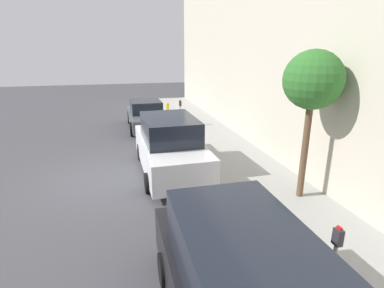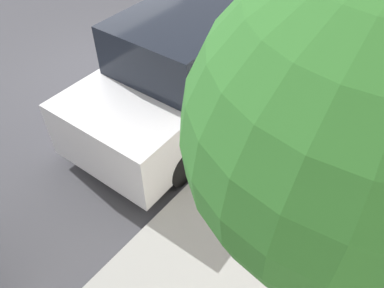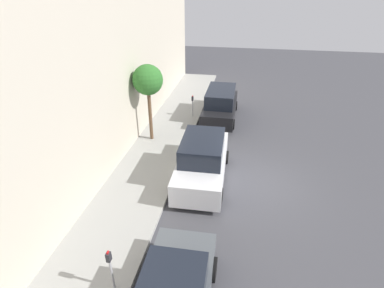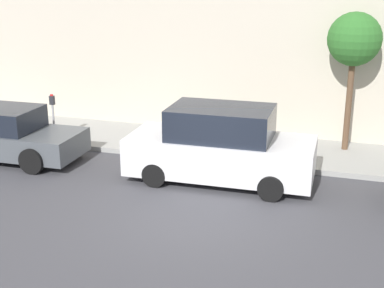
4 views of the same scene
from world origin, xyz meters
The scene contains 4 objects.
ground_plane centered at (0.00, 0.00, 0.00)m, with size 60.00×60.00×0.00m, color #424247.
sidewalk centered at (4.94, 0.00, 0.07)m, with size 2.89×32.00×0.15m.
parked_suv_second centered at (2.35, 0.10, 0.93)m, with size 2.08×4.85×1.98m.
street_tree centered at (5.60, -2.93, 3.39)m, with size 1.53×1.53×4.05m.
Camera 2 is at (5.79, -4.32, 4.53)m, focal length 35.00 mm.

